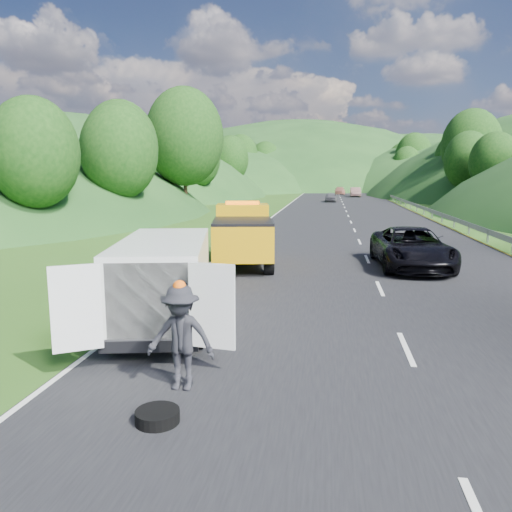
% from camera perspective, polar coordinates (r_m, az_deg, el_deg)
% --- Properties ---
extents(ground, '(320.00, 320.00, 0.00)m').
position_cam_1_polar(ground, '(13.72, 2.94, -7.15)').
color(ground, '#38661E').
rests_on(ground, ground).
extents(road_surface, '(14.00, 200.00, 0.02)m').
position_cam_1_polar(road_surface, '(53.27, 10.27, 5.05)').
color(road_surface, black).
rests_on(road_surface, ground).
extents(guardrail, '(0.06, 140.00, 1.52)m').
position_cam_1_polar(guardrail, '(66.34, 16.27, 5.65)').
color(guardrail, gray).
rests_on(guardrail, ground).
extents(tree_line_left, '(14.00, 140.00, 14.00)m').
position_cam_1_polar(tree_line_left, '(75.94, -7.16, 6.37)').
color(tree_line_left, '#2B5418').
rests_on(tree_line_left, ground).
extents(tree_line_right, '(14.00, 140.00, 14.00)m').
position_cam_1_polar(tree_line_right, '(76.38, 25.02, 5.59)').
color(tree_line_right, '#2B5418').
rests_on(tree_line_right, ground).
extents(hills_backdrop, '(201.00, 288.60, 44.00)m').
position_cam_1_polar(hills_backdrop, '(147.94, 10.47, 7.73)').
color(hills_backdrop, '#2D5B23').
rests_on(hills_backdrop, ground).
extents(tow_truck, '(3.34, 6.57, 2.69)m').
position_cam_1_polar(tow_truck, '(21.42, -1.54, 2.46)').
color(tow_truck, black).
rests_on(tow_truck, ground).
extents(white_van, '(3.97, 6.81, 2.28)m').
position_cam_1_polar(white_van, '(13.00, -10.37, -2.38)').
color(white_van, black).
rests_on(white_van, ground).
extents(woman, '(0.63, 0.76, 1.79)m').
position_cam_1_polar(woman, '(14.08, -8.71, -6.82)').
color(woman, white).
rests_on(woman, ground).
extents(child, '(0.66, 0.62, 1.08)m').
position_cam_1_polar(child, '(12.53, -5.49, -8.80)').
color(child, tan).
rests_on(child, ground).
extents(worker, '(1.26, 0.74, 1.93)m').
position_cam_1_polar(worker, '(9.56, -8.45, -14.82)').
color(worker, black).
rests_on(worker, ground).
extents(suitcase, '(0.35, 0.22, 0.53)m').
position_cam_1_polar(suitcase, '(15.34, -16.03, -4.71)').
color(suitcase, '#5B5744').
rests_on(suitcase, ground).
extents(spare_tire, '(0.71, 0.71, 0.20)m').
position_cam_1_polar(spare_tire, '(8.47, -11.17, -18.25)').
color(spare_tire, black).
rests_on(spare_tire, ground).
extents(passing_suv, '(3.07, 6.13, 1.67)m').
position_cam_1_polar(passing_suv, '(21.89, 17.24, -1.31)').
color(passing_suv, black).
rests_on(passing_suv, ground).
extents(dist_car_a, '(1.57, 3.90, 1.33)m').
position_cam_1_polar(dist_car_a, '(70.79, 8.53, 6.13)').
color(dist_car_a, '#424246').
rests_on(dist_car_a, ground).
extents(dist_car_b, '(1.67, 4.79, 1.58)m').
position_cam_1_polar(dist_car_b, '(87.26, 11.28, 6.65)').
color(dist_car_b, brown).
rests_on(dist_car_b, ground).
extents(dist_car_c, '(1.91, 4.71, 1.37)m').
position_cam_1_polar(dist_car_c, '(97.31, 9.56, 6.96)').
color(dist_car_c, '#A06350').
rests_on(dist_car_c, ground).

